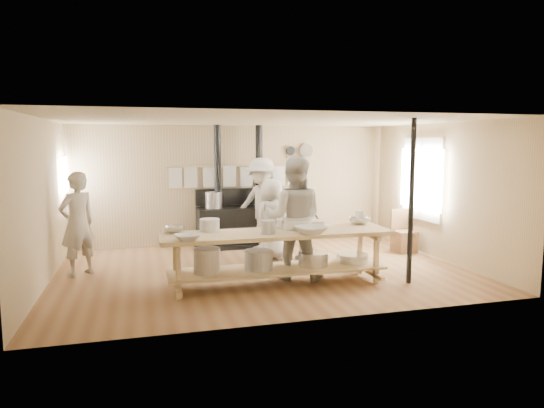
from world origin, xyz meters
The scene contains 24 objects.
ground centered at (0.00, 0.00, 0.00)m, with size 7.00×7.00×0.00m, color brown.
room_shell centered at (0.00, 0.00, 1.62)m, with size 7.00×7.00×7.00m.
window_right centered at (3.47, 0.60, 1.50)m, with size 0.09×1.50×1.65m.
left_opening centered at (-3.45, 2.00, 1.60)m, with size 0.00×0.90×0.90m.
stove centered at (-0.01, 2.12, 0.52)m, with size 1.90×0.75×2.60m.
towel_rail centered at (0.00, 2.40, 1.55)m, with size 3.00×0.04×0.47m.
back_wall_shelf centered at (1.46, 2.43, 2.00)m, with size 0.63×0.14×0.32m.
prep_table centered at (-0.01, -0.90, 0.52)m, with size 3.60×0.90×0.85m.
support_post centered at (2.05, -1.35, 1.30)m, with size 0.08×0.08×2.60m, color black.
cook_far_left centered at (-3.07, 0.53, 0.88)m, with size 0.64×0.42×1.75m, color beige.
cook_left centered at (0.37, -0.61, 1.00)m, with size 0.97×0.76×2.00m, color beige.
cook_center centered at (0.37, 0.79, 0.77)m, with size 0.76×0.49×1.55m, color beige.
cook_right centered at (0.76, 0.46, 0.78)m, with size 0.92×0.38×1.56m, color beige.
cook_by_window centered at (0.39, 1.65, 0.96)m, with size 1.24×0.71×1.92m, color beige.
chair centered at (3.15, 0.70, 0.26)m, with size 0.44×0.44×0.87m.
bowl_white_a centered at (-1.42, -1.23, 0.89)m, with size 0.35×0.35×0.09m, color white.
bowl_steel_a centered at (-1.55, -0.57, 0.90)m, with size 0.30×0.30×0.10m, color silver.
bowl_white_b centered at (0.45, -1.20, 0.91)m, with size 0.46×0.46×0.11m, color white.
bowl_steel_b centered at (1.55, -0.57, 0.91)m, with size 0.36×0.36×0.11m, color silver.
roasting_pan centered at (0.66, -0.57, 0.90)m, with size 0.42×0.28×0.09m, color #B2B2B7.
mixing_bowl_large centered at (0.26, -0.59, 0.92)m, with size 0.42×0.42×0.13m, color silver.
bucket_galv centered at (-0.19, -1.04, 0.95)m, with size 0.22×0.22×0.21m, color gray.
deep_bowl_enamel centered at (-1.01, -0.57, 0.95)m, with size 0.31×0.31×0.19m, color white.
pitcher centered at (1.55, -0.57, 0.96)m, with size 0.15×0.15×0.23m, color white.
Camera 1 is at (-2.01, -8.03, 2.21)m, focal length 32.00 mm.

